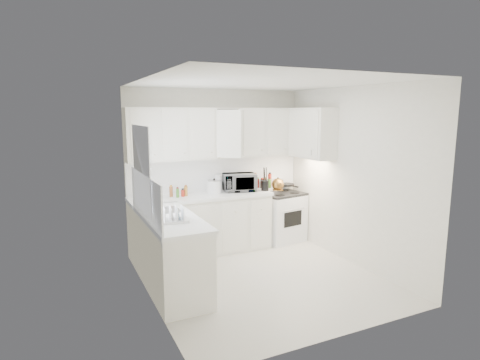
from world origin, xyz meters
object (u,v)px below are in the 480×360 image
utensil_crock (265,179)px  dish_rack (173,213)px  stove (282,210)px  rice_cooker (214,186)px  microwave (239,180)px  tea_kettle (278,183)px

utensil_crock → dish_rack: size_ratio=1.12×
dish_rack → stove: bearing=39.0°
stove → utensil_crock: (-0.41, -0.13, 0.60)m
stove → rice_cooker: (-1.23, 0.07, 0.52)m
microwave → dish_rack: microwave is taller
microwave → stove: bearing=10.8°
utensil_crock → dish_rack: (-1.90, -1.20, -0.10)m
tea_kettle → microwave: size_ratio=0.49×
stove → utensil_crock: size_ratio=2.73×
stove → tea_kettle: 0.57m
stove → dish_rack: size_ratio=3.07×
microwave → rice_cooker: size_ratio=2.24×
tea_kettle → stove: bearing=22.8°
stove → tea_kettle: size_ratio=4.26×
tea_kettle → dish_rack: 2.43m
microwave → rice_cooker: bearing=-173.1°
tea_kettle → dish_rack: bearing=-170.2°
tea_kettle → rice_cooker: rice_cooker is taller
microwave → tea_kettle: bearing=-3.9°
utensil_crock → dish_rack: bearing=-147.8°
stove → dish_rack: dish_rack is taller
stove → microwave: microwave is taller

